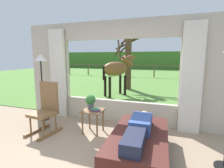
# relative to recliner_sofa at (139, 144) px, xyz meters

# --- Properties ---
(back_wall_with_window) EXTENTS (5.20, 0.12, 2.55)m
(back_wall_with_window) POSITION_rel_recliner_sofa_xyz_m (-0.82, 1.45, 1.03)
(back_wall_with_window) COLOR #BCB29E
(back_wall_with_window) RESTS_ON ground_plane
(curtain_panel_left) EXTENTS (0.44, 0.10, 2.40)m
(curtain_panel_left) POSITION_rel_recliner_sofa_xyz_m (-2.51, 1.31, 0.98)
(curtain_panel_left) COLOR silver
(curtain_panel_left) RESTS_ON ground_plane
(curtain_panel_right) EXTENTS (0.44, 0.10, 2.40)m
(curtain_panel_right) POSITION_rel_recliner_sofa_xyz_m (0.87, 1.31, 0.98)
(curtain_panel_right) COLOR silver
(curtain_panel_right) RESTS_ON ground_plane
(outdoor_pasture_lawn) EXTENTS (36.00, 21.68, 0.02)m
(outdoor_pasture_lawn) POSITION_rel_recliner_sofa_xyz_m (-0.82, 12.35, -0.21)
(outdoor_pasture_lawn) COLOR #568438
(outdoor_pasture_lawn) RESTS_ON ground_plane
(distant_hill_ridge) EXTENTS (36.00, 2.00, 2.40)m
(distant_hill_ridge) POSITION_rel_recliner_sofa_xyz_m (-0.82, 22.19, 0.98)
(distant_hill_ridge) COLOR #41702B
(distant_hill_ridge) RESTS_ON ground_plane
(recliner_sofa) EXTENTS (0.96, 1.73, 0.42)m
(recliner_sofa) POSITION_rel_recliner_sofa_xyz_m (0.00, 0.00, 0.00)
(recliner_sofa) COLOR black
(recliner_sofa) RESTS_ON ground_plane
(reclining_person) EXTENTS (0.36, 1.43, 0.22)m
(reclining_person) POSITION_rel_recliner_sofa_xyz_m (-0.00, -0.05, 0.30)
(reclining_person) COLOR #334C8C
(reclining_person) RESTS_ON recliner_sofa
(rocking_chair) EXTENTS (0.53, 0.73, 1.12)m
(rocking_chair) POSITION_rel_recliner_sofa_xyz_m (-2.12, 0.31, 0.33)
(rocking_chair) COLOR brown
(rocking_chair) RESTS_ON ground_plane
(side_table) EXTENTS (0.44, 0.44, 0.52)m
(side_table) POSITION_rel_recliner_sofa_xyz_m (-1.13, 0.60, 0.21)
(side_table) COLOR brown
(side_table) RESTS_ON ground_plane
(potted_plant) EXTENTS (0.22, 0.22, 0.32)m
(potted_plant) POSITION_rel_recliner_sofa_xyz_m (-1.21, 0.66, 0.48)
(potted_plant) COLOR #4C5156
(potted_plant) RESTS_ON side_table
(book_stack) EXTENTS (0.20, 0.15, 0.06)m
(book_stack) POSITION_rel_recliner_sofa_xyz_m (-1.03, 0.54, 0.33)
(book_stack) COLOR #59336B
(book_stack) RESTS_ON side_table
(floor_lamp_left) EXTENTS (0.32, 0.32, 1.74)m
(floor_lamp_left) POSITION_rel_recliner_sofa_xyz_m (-2.74, 0.93, 1.19)
(floor_lamp_left) COLOR black
(floor_lamp_left) RESTS_ON ground_plane
(horse) EXTENTS (1.29, 1.70, 1.73)m
(horse) POSITION_rel_recliner_sofa_xyz_m (-1.73, 4.29, 0.94)
(horse) COLOR brown
(horse) RESTS_ON outdoor_pasture_lawn
(pasture_tree) EXTENTS (1.29, 1.37, 2.95)m
(pasture_tree) POSITION_rel_recliner_sofa_xyz_m (-1.67, 5.96, 1.26)
(pasture_tree) COLOR #4C3823
(pasture_tree) RESTS_ON outdoor_pasture_lawn
(pasture_fence_line) EXTENTS (16.10, 0.10, 1.10)m
(pasture_fence_line) POSITION_rel_recliner_sofa_xyz_m (-0.82, 11.67, 0.53)
(pasture_fence_line) COLOR brown
(pasture_fence_line) RESTS_ON outdoor_pasture_lawn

